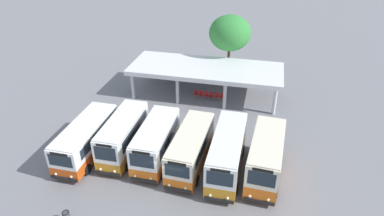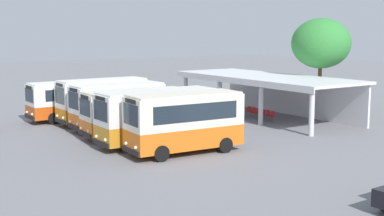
# 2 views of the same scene
# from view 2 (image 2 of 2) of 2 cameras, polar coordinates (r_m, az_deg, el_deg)

# --- Properties ---
(ground_plane) EXTENTS (180.00, 180.00, 0.00)m
(ground_plane) POSITION_cam_2_polar(r_m,az_deg,el_deg) (35.55, -10.27, -3.22)
(ground_plane) COLOR slate
(city_bus_nearest_orange) EXTENTS (2.49, 7.63, 3.04)m
(city_bus_nearest_orange) POSITION_cam_2_polar(r_m,az_deg,el_deg) (43.11, -12.27, 1.01)
(city_bus_nearest_orange) COLOR black
(city_bus_nearest_orange) RESTS_ON ground
(city_bus_second_in_row) EXTENTS (2.28, 6.87, 3.40)m
(city_bus_second_in_row) POSITION_cam_2_polar(r_m,az_deg,el_deg) (40.77, -9.56, 0.93)
(city_bus_second_in_row) COLOR black
(city_bus_second_in_row) RESTS_ON ground
(city_bus_middle_cream) EXTENTS (2.42, 6.74, 3.30)m
(city_bus_middle_cream) POSITION_cam_2_polar(r_m,az_deg,el_deg) (38.07, -7.95, 0.37)
(city_bus_middle_cream) COLOR black
(city_bus_middle_cream) RESTS_ON ground
(city_bus_fourth_amber) EXTENTS (2.57, 7.32, 3.13)m
(city_bus_fourth_amber) POSITION_cam_2_polar(r_m,az_deg,el_deg) (35.44, -6.01, -0.32)
(city_bus_fourth_amber) COLOR black
(city_bus_fourth_amber) RESTS_ON ground
(city_bus_fifth_blue) EXTENTS (2.36, 7.74, 3.40)m
(city_bus_fifth_blue) POSITION_cam_2_polar(r_m,az_deg,el_deg) (32.85, -3.73, -0.73)
(city_bus_fifth_blue) COLOR black
(city_bus_fifth_blue) RESTS_ON ground
(city_bus_far_end_green) EXTENTS (2.72, 6.94, 3.49)m
(city_bus_far_end_green) POSITION_cam_2_polar(r_m,az_deg,el_deg) (30.42, -0.81, -1.35)
(city_bus_far_end_green) COLOR black
(city_bus_far_end_green) RESTS_ON ground
(terminal_canopy) EXTENTS (16.55, 6.38, 3.40)m
(terminal_canopy) POSITION_cam_2_polar(r_m,az_deg,el_deg) (43.96, 8.48, 2.56)
(terminal_canopy) COLOR silver
(terminal_canopy) RESTS_ON ground
(waiting_chair_end_by_column) EXTENTS (0.46, 0.46, 0.86)m
(waiting_chair_end_by_column) POSITION_cam_2_polar(r_m,az_deg,el_deg) (43.83, 6.06, -0.27)
(waiting_chair_end_by_column) COLOR slate
(waiting_chair_end_by_column) RESTS_ON ground
(waiting_chair_second_from_end) EXTENTS (0.46, 0.46, 0.86)m
(waiting_chair_second_from_end) POSITION_cam_2_polar(r_m,az_deg,el_deg) (43.37, 6.54, -0.37)
(waiting_chair_second_from_end) COLOR slate
(waiting_chair_second_from_end) RESTS_ON ground
(waiting_chair_middle_seat) EXTENTS (0.46, 0.46, 0.86)m
(waiting_chair_middle_seat) POSITION_cam_2_polar(r_m,az_deg,el_deg) (42.88, 6.97, -0.48)
(waiting_chair_middle_seat) COLOR slate
(waiting_chair_middle_seat) RESTS_ON ground
(waiting_chair_fourth_seat) EXTENTS (0.46, 0.46, 0.86)m
(waiting_chair_fourth_seat) POSITION_cam_2_polar(r_m,az_deg,el_deg) (42.44, 7.49, -0.58)
(waiting_chair_fourth_seat) COLOR slate
(waiting_chair_fourth_seat) RESTS_ON ground
(waiting_chair_fifth_seat) EXTENTS (0.46, 0.46, 0.86)m
(waiting_chair_fifth_seat) POSITION_cam_2_polar(r_m,az_deg,el_deg) (42.02, 8.05, -0.68)
(waiting_chair_fifth_seat) COLOR slate
(waiting_chair_fifth_seat) RESTS_ON ground
(waiting_chair_far_end_seat) EXTENTS (0.46, 0.46, 0.86)m
(waiting_chair_far_end_seat) POSITION_cam_2_polar(r_m,az_deg,el_deg) (41.56, 8.56, -0.79)
(waiting_chair_far_end_seat) COLOR slate
(waiting_chair_far_end_seat) RESTS_ON ground
(roadside_tree_behind_canopy) EXTENTS (4.82, 4.82, 8.03)m
(roadside_tree_behind_canopy) POSITION_cam_2_polar(r_m,az_deg,el_deg) (45.00, 13.65, 6.73)
(roadside_tree_behind_canopy) COLOR brown
(roadside_tree_behind_canopy) RESTS_ON ground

